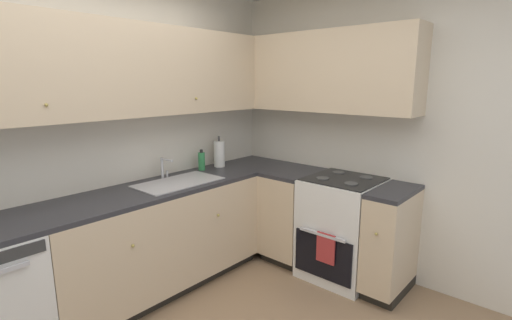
# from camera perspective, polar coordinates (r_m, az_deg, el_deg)

# --- Properties ---
(wall_back) EXTENTS (4.01, 0.05, 2.60)m
(wall_back) POSITION_cam_1_polar(r_m,az_deg,el_deg) (3.18, -25.23, 2.46)
(wall_back) COLOR silver
(wall_back) RESTS_ON ground_plane
(wall_right) EXTENTS (0.05, 3.11, 2.60)m
(wall_right) POSITION_cam_1_polar(r_m,az_deg,el_deg) (3.52, 18.30, 3.81)
(wall_right) COLOR silver
(wall_right) RESTS_ON ground_plane
(lower_cabinets_back) EXTENTS (1.85, 0.62, 0.87)m
(lower_cabinets_back) POSITION_cam_1_polar(r_m,az_deg,el_deg) (3.33, -14.71, -11.78)
(lower_cabinets_back) COLOR beige
(lower_cabinets_back) RESTS_ON ground_plane
(countertop_back) EXTENTS (3.06, 0.60, 0.03)m
(countertop_back) POSITION_cam_1_polar(r_m,az_deg,el_deg) (3.18, -15.14, -4.32)
(countertop_back) COLOR #2D2D33
(countertop_back) RESTS_ON lower_cabinets_back
(lower_cabinets_right) EXTENTS (0.62, 1.34, 0.87)m
(lower_cabinets_right) POSITION_cam_1_polar(r_m,az_deg,el_deg) (3.59, 10.76, -9.82)
(lower_cabinets_right) COLOR beige
(lower_cabinets_right) RESTS_ON ground_plane
(countertop_right) EXTENTS (0.60, 1.34, 0.03)m
(countertop_right) POSITION_cam_1_polar(r_m,az_deg,el_deg) (3.45, 11.02, -2.86)
(countertop_right) COLOR #2D2D33
(countertop_right) RESTS_ON lower_cabinets_right
(oven_range) EXTENTS (0.68, 0.62, 1.06)m
(oven_range) POSITION_cam_1_polar(r_m,az_deg,el_deg) (3.53, 12.98, -9.94)
(oven_range) COLOR white
(oven_range) RESTS_ON ground_plane
(upper_cabinets_back) EXTENTS (2.74, 0.34, 0.71)m
(upper_cabinets_back) POSITION_cam_1_polar(r_m,az_deg,el_deg) (3.10, -20.10, 12.72)
(upper_cabinets_back) COLOR beige
(upper_cabinets_right) EXTENTS (0.32, 1.89, 0.71)m
(upper_cabinets_right) POSITION_cam_1_polar(r_m,az_deg,el_deg) (3.59, 9.20, 13.06)
(upper_cabinets_right) COLOR beige
(sink) EXTENTS (0.72, 0.40, 0.10)m
(sink) POSITION_cam_1_polar(r_m,az_deg,el_deg) (3.28, -11.68, -4.06)
(sink) COLOR #B7B7BC
(sink) RESTS_ON countertop_back
(faucet) EXTENTS (0.07, 0.16, 0.19)m
(faucet) POSITION_cam_1_polar(r_m,az_deg,el_deg) (3.41, -13.82, -0.88)
(faucet) COLOR silver
(faucet) RESTS_ON countertop_back
(soap_bottle) EXTENTS (0.07, 0.07, 0.20)m
(soap_bottle) POSITION_cam_1_polar(r_m,az_deg,el_deg) (3.67, -8.29, -0.15)
(soap_bottle) COLOR #338C4C
(soap_bottle) RESTS_ON countertop_back
(paper_towel_roll) EXTENTS (0.11, 0.11, 0.32)m
(paper_towel_roll) POSITION_cam_1_polar(r_m,az_deg,el_deg) (3.79, -5.62, 0.95)
(paper_towel_roll) COLOR white
(paper_towel_roll) RESTS_ON countertop_back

